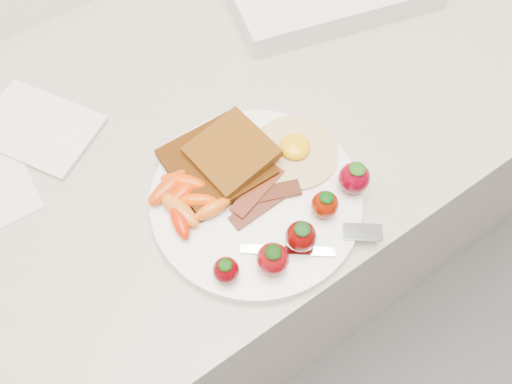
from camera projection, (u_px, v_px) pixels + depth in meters
counter at (212, 244)px, 1.10m from camera, size 2.00×0.60×0.90m
plate at (256, 199)px, 0.64m from camera, size 0.27×0.27×0.02m
toast_lower at (216, 164)px, 0.64m from camera, size 0.12×0.12×0.01m
toast_upper at (232, 152)px, 0.64m from camera, size 0.10×0.10×0.02m
fried_egg at (295, 151)px, 0.66m from camera, size 0.12×0.12×0.02m
bacon_strips at (262, 196)px, 0.62m from camera, size 0.10×0.06×0.01m
baby_carrots at (184, 199)px, 0.62m from camera, size 0.09×0.10×0.02m
strawberries at (304, 224)px, 0.59m from camera, size 0.23×0.07×0.05m
fork at (322, 242)px, 0.60m from camera, size 0.16×0.09×0.00m
notepad at (37, 127)px, 0.70m from camera, size 0.18×0.20×0.01m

